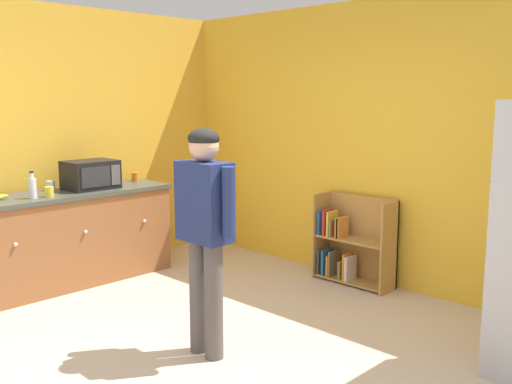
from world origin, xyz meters
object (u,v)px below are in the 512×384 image
standing_person (205,222)px  yellow_cup (49,192)px  white_cup (51,186)px  banana_bunch (0,197)px  orange_cup (135,177)px  clear_bottle (32,187)px  bookshelf (351,245)px  microwave (91,175)px  kitchen_counter (69,237)px

standing_person → yellow_cup: size_ratio=16.75×
standing_person → white_cup: size_ratio=16.75×
banana_bunch → orange_cup: 1.50m
yellow_cup → white_cup: (-0.33, 0.18, 0.00)m
banana_bunch → clear_bottle: size_ratio=0.64×
bookshelf → yellow_cup: size_ratio=8.95×
microwave → clear_bottle: (0.12, -0.65, -0.04)m
kitchen_counter → white_cup: size_ratio=21.18×
orange_cup → white_cup: bearing=-92.5°
kitchen_counter → bookshelf: 2.74m
bookshelf → white_cup: (-2.10, -2.01, 0.58)m
banana_bunch → yellow_cup: 0.41m
microwave → clear_bottle: size_ratio=1.95×
orange_cup → white_cup: 0.94m
bookshelf → kitchen_counter: bearing=-135.1°
bookshelf → standing_person: standing_person is taller
kitchen_counter → yellow_cup: size_ratio=21.18×
banana_bunch → bookshelf: bearing=52.8°
bookshelf → white_cup: white_cup is taller
banana_bunch → yellow_cup: size_ratio=1.67×
banana_bunch → yellow_cup: bearing=64.7°
clear_bottle → orange_cup: bearing=101.6°
kitchen_counter → clear_bottle: size_ratio=8.18×
clear_bottle → white_cup: clear_bottle is taller
microwave → clear_bottle: 0.67m
standing_person → bookshelf: bearing=96.5°
kitchen_counter → microwave: 0.64m
clear_bottle → orange_cup: (-0.26, 1.26, -0.05)m
clear_bottle → orange_cup: size_ratio=2.59×
yellow_cup → clear_bottle: bearing=-105.0°
standing_person → banana_bunch: size_ratio=10.05×
kitchen_counter → clear_bottle: bearing=-71.7°
bookshelf → white_cup: size_ratio=8.95×
clear_bottle → kitchen_counter: bearing=108.3°
orange_cup → clear_bottle: bearing=-78.4°
white_cup → bookshelf: bearing=43.7°
clear_bottle → microwave: bearing=100.8°
banana_bunch → orange_cup: size_ratio=1.67×
kitchen_counter → banana_bunch: (-0.01, -0.63, 0.48)m
microwave → orange_cup: bearing=102.3°
orange_cup → microwave: bearing=-77.7°
microwave → banana_bunch: bearing=-91.0°
orange_cup → yellow_cup: bearing=-75.3°
bookshelf → banana_bunch: banana_bunch is taller
orange_cup → kitchen_counter: bearing=-81.7°
microwave → yellow_cup: microwave is taller
white_cup → kitchen_counter: bearing=24.9°
kitchen_counter → white_cup: 0.53m
yellow_cup → white_cup: size_ratio=1.00×
bookshelf → banana_bunch: bearing=-127.2°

